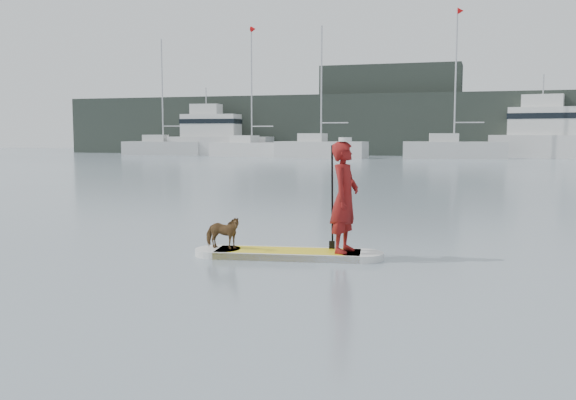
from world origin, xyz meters
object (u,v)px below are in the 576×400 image
(paddler, at_px, (345,197))
(sailboat_d, at_px, (453,148))
(sailboat_c, at_px, (320,148))
(sailboat_a, at_px, (163,147))
(dog, at_px, (222,233))
(sailboat_b, at_px, (251,148))
(motor_yacht_a, at_px, (557,134))
(motor_yacht_b, at_px, (217,136))
(paddleboard, at_px, (288,254))

(paddler, xyz_separation_m, sailboat_d, (-0.41, 46.47, -0.15))
(sailboat_c, bearing_deg, sailboat_a, 173.67)
(sailboat_c, distance_m, sailboat_d, 11.46)
(dog, bearing_deg, sailboat_b, 20.01)
(sailboat_b, height_order, sailboat_d, sailboat_d)
(motor_yacht_a, bearing_deg, sailboat_a, -166.47)
(paddler, xyz_separation_m, motor_yacht_b, (-23.48, 48.82, 0.82))
(sailboat_c, relative_size, motor_yacht_b, 1.11)
(sailboat_d, relative_size, motor_yacht_a, 1.00)
(paddleboard, relative_size, sailboat_d, 0.26)
(paddler, bearing_deg, motor_yacht_b, 32.64)
(paddleboard, height_order, sailboat_c, sailboat_c)
(sailboat_c, relative_size, sailboat_d, 0.90)
(paddler, bearing_deg, sailboat_d, 7.46)
(paddler, bearing_deg, motor_yacht_a, -2.34)
(sailboat_c, height_order, motor_yacht_a, sailboat_c)
(paddler, relative_size, sailboat_b, 0.16)
(paddleboard, bearing_deg, motor_yacht_a, 71.10)
(sailboat_a, bearing_deg, sailboat_d, -10.52)
(dog, height_order, sailboat_d, sailboat_d)
(paddleboard, xyz_separation_m, dog, (-1.15, -0.17, 0.35))
(dog, relative_size, motor_yacht_a, 0.05)
(paddler, relative_size, motor_yacht_a, 0.15)
(sailboat_d, xyz_separation_m, motor_yacht_b, (-23.07, 2.35, 0.97))
(paddler, relative_size, sailboat_a, 0.17)
(sailboat_a, relative_size, sailboat_b, 0.96)
(dog, relative_size, sailboat_d, 0.05)
(sailboat_a, distance_m, sailboat_d, 28.33)
(sailboat_c, height_order, sailboat_d, sailboat_d)
(paddleboard, xyz_separation_m, motor_yacht_b, (-22.52, 48.97, 1.82))
(paddler, relative_size, sailboat_d, 0.15)
(paddler, distance_m, sailboat_a, 55.39)
(paddleboard, bearing_deg, sailboat_b, 102.50)
(paddleboard, bearing_deg, sailboat_d, 80.74)
(motor_yacht_a, distance_m, motor_yacht_b, 31.80)
(sailboat_b, height_order, sailboat_c, sailboat_b)
(dog, height_order, sailboat_c, sailboat_c)
(sailboat_b, relative_size, sailboat_c, 1.04)
(sailboat_b, height_order, motor_yacht_a, sailboat_b)
(sailboat_b, distance_m, sailboat_d, 18.30)
(paddler, height_order, motor_yacht_a, motor_yacht_a)
(sailboat_a, distance_m, sailboat_c, 17.23)
(sailboat_a, relative_size, sailboat_c, 0.99)
(paddler, height_order, sailboat_d, sailboat_d)
(paddleboard, height_order, sailboat_d, sailboat_d)
(sailboat_b, relative_size, motor_yacht_a, 0.94)
(motor_yacht_a, height_order, motor_yacht_b, motor_yacht_a)
(paddleboard, distance_m, motor_yacht_b, 53.93)
(sailboat_d, distance_m, motor_yacht_a, 9.65)
(sailboat_c, bearing_deg, paddleboard, -73.66)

